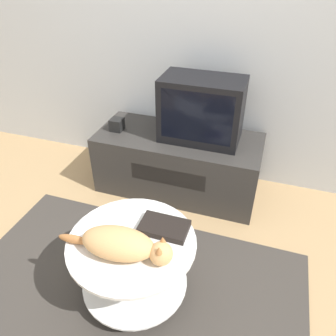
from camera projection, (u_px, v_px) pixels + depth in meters
ground_plane at (128, 295)px, 2.00m from camera, size 12.00×12.00×0.00m
wall_back at (198, 20)px, 2.43m from camera, size 8.00×0.05×2.60m
rug at (127, 294)px, 1.99m from camera, size 2.10×1.31×0.02m
tv_stand at (178, 163)px, 2.74m from camera, size 1.32×0.57×0.51m
tv at (202, 110)px, 2.44m from camera, size 0.61×0.35×0.48m
speaker at (117, 125)px, 2.66m from camera, size 0.10×0.10×0.10m
coffee_table at (134, 261)px, 1.84m from camera, size 0.70×0.70×0.44m
dvd_box at (164, 227)px, 1.81m from camera, size 0.27×0.17×0.04m
cat at (122, 244)px, 1.63m from camera, size 0.62×0.22×0.14m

